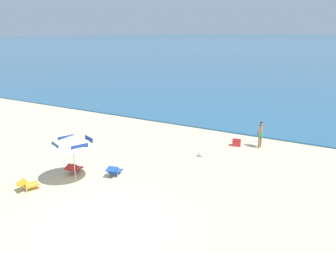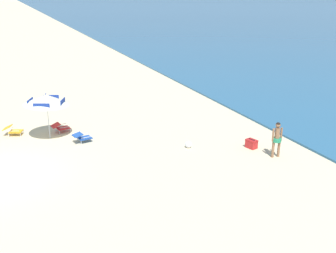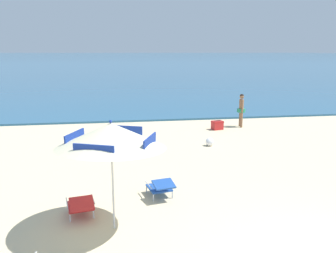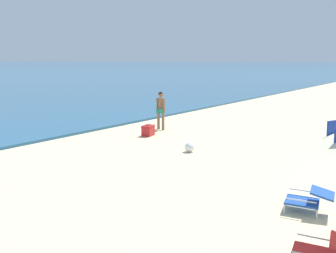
{
  "view_description": "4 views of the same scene",
  "coord_description": "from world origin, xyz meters",
  "px_view_note": "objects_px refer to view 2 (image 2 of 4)",
  "views": [
    {
      "loc": [
        7.09,
        -7.72,
        6.57
      ],
      "look_at": [
        -2.04,
        8.17,
        1.36
      ],
      "focal_mm": 35.9,
      "sensor_mm": 36.0,
      "label": 1
    },
    {
      "loc": [
        15.31,
        0.87,
        6.79
      ],
      "look_at": [
        -1.1,
        7.52,
        0.7
      ],
      "focal_mm": 42.28,
      "sensor_mm": 36.0,
      "label": 2
    },
    {
      "loc": [
        -3.43,
        -4.14,
        3.53
      ],
      "look_at": [
        -1.73,
        6.59,
        1.13
      ],
      "focal_mm": 36.6,
      "sensor_mm": 36.0,
      "label": 3
    },
    {
      "loc": [
        -9.15,
        1.89,
        2.86
      ],
      "look_at": [
        -0.43,
        8.48,
        0.84
      ],
      "focal_mm": 38.77,
      "sensor_mm": 36.0,
      "label": 4
    }
  ],
  "objects_px": {
    "beach_umbrella_striped_main": "(46,100)",
    "lounge_chair_facing_sea": "(61,127)",
    "lounge_chair_under_umbrella": "(82,137)",
    "lounge_chair_beside_umbrella": "(13,130)",
    "person_standing_near_shore": "(277,137)",
    "cooler_box": "(251,144)",
    "beach_ball": "(188,144)"
  },
  "relations": [
    {
      "from": "beach_umbrella_striped_main",
      "to": "lounge_chair_facing_sea",
      "type": "bearing_deg",
      "value": 139.33
    },
    {
      "from": "lounge_chair_beside_umbrella",
      "to": "lounge_chair_facing_sea",
      "type": "xyz_separation_m",
      "value": [
        0.42,
        2.25,
        0.0
      ]
    },
    {
      "from": "lounge_chair_beside_umbrella",
      "to": "cooler_box",
      "type": "height_order",
      "value": "lounge_chair_beside_umbrella"
    },
    {
      "from": "person_standing_near_shore",
      "to": "beach_ball",
      "type": "xyz_separation_m",
      "value": [
        -2.38,
        -3.03,
        -0.75
      ]
    },
    {
      "from": "beach_umbrella_striped_main",
      "to": "lounge_chair_beside_umbrella",
      "type": "distance_m",
      "value": 2.6
    },
    {
      "from": "lounge_chair_under_umbrella",
      "to": "lounge_chair_beside_umbrella",
      "type": "height_order",
      "value": "lounge_chair_beside_umbrella"
    },
    {
      "from": "beach_umbrella_striped_main",
      "to": "beach_ball",
      "type": "distance_m",
      "value": 7.01
    },
    {
      "from": "lounge_chair_facing_sea",
      "to": "beach_ball",
      "type": "height_order",
      "value": "lounge_chair_facing_sea"
    },
    {
      "from": "lounge_chair_under_umbrella",
      "to": "person_standing_near_shore",
      "type": "bearing_deg",
      "value": 56.67
    },
    {
      "from": "lounge_chair_facing_sea",
      "to": "beach_ball",
      "type": "distance_m",
      "value": 6.7
    },
    {
      "from": "lounge_chair_under_umbrella",
      "to": "lounge_chair_beside_umbrella",
      "type": "relative_size",
      "value": 0.93
    },
    {
      "from": "lounge_chair_facing_sea",
      "to": "lounge_chair_under_umbrella",
      "type": "bearing_deg",
      "value": 22.16
    },
    {
      "from": "person_standing_near_shore",
      "to": "beach_ball",
      "type": "bearing_deg",
      "value": -128.17
    },
    {
      "from": "beach_ball",
      "to": "lounge_chair_beside_umbrella",
      "type": "bearing_deg",
      "value": -122.83
    },
    {
      "from": "person_standing_near_shore",
      "to": "cooler_box",
      "type": "xyz_separation_m",
      "value": [
        -1.27,
        -0.38,
        -0.71
      ]
    },
    {
      "from": "lounge_chair_under_umbrella",
      "to": "lounge_chair_facing_sea",
      "type": "distance_m",
      "value": 1.99
    },
    {
      "from": "cooler_box",
      "to": "beach_ball",
      "type": "bearing_deg",
      "value": -112.76
    },
    {
      "from": "lounge_chair_under_umbrella",
      "to": "beach_ball",
      "type": "height_order",
      "value": "lounge_chair_under_umbrella"
    },
    {
      "from": "person_standing_near_shore",
      "to": "cooler_box",
      "type": "relative_size",
      "value": 2.78
    },
    {
      "from": "lounge_chair_under_umbrella",
      "to": "cooler_box",
      "type": "relative_size",
      "value": 1.66
    },
    {
      "from": "cooler_box",
      "to": "beach_ball",
      "type": "distance_m",
      "value": 2.87
    },
    {
      "from": "lounge_chair_facing_sea",
      "to": "beach_ball",
      "type": "relative_size",
      "value": 3.05
    },
    {
      "from": "lounge_chair_beside_umbrella",
      "to": "cooler_box",
      "type": "xyz_separation_m",
      "value": [
        5.86,
        10.01,
        -0.07
      ]
    },
    {
      "from": "beach_ball",
      "to": "cooler_box",
      "type": "bearing_deg",
      "value": 67.24
    },
    {
      "from": "lounge_chair_beside_umbrella",
      "to": "beach_ball",
      "type": "xyz_separation_m",
      "value": [
        4.75,
        7.37,
        -0.12
      ]
    },
    {
      "from": "lounge_chair_beside_umbrella",
      "to": "person_standing_near_shore",
      "type": "relative_size",
      "value": 0.64
    },
    {
      "from": "lounge_chair_under_umbrella",
      "to": "person_standing_near_shore",
      "type": "height_order",
      "value": "person_standing_near_shore"
    },
    {
      "from": "lounge_chair_beside_umbrella",
      "to": "lounge_chair_under_umbrella",
      "type": "bearing_deg",
      "value": 52.89
    },
    {
      "from": "lounge_chair_facing_sea",
      "to": "cooler_box",
      "type": "xyz_separation_m",
      "value": [
        5.44,
        7.76,
        -0.07
      ]
    },
    {
      "from": "person_standing_near_shore",
      "to": "cooler_box",
      "type": "height_order",
      "value": "person_standing_near_shore"
    },
    {
      "from": "cooler_box",
      "to": "lounge_chair_under_umbrella",
      "type": "bearing_deg",
      "value": -117.12
    },
    {
      "from": "lounge_chair_facing_sea",
      "to": "beach_ball",
      "type": "bearing_deg",
      "value": 49.77
    }
  ]
}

